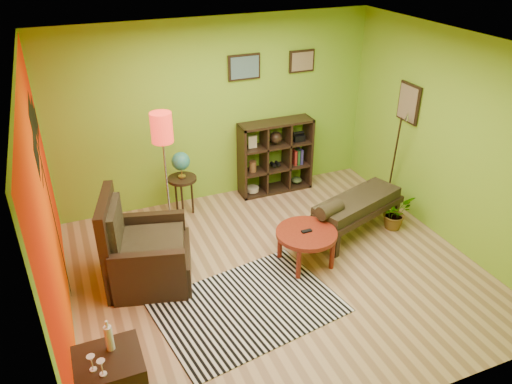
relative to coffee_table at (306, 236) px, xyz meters
name	(u,v)px	position (x,y,z in m)	size (l,w,h in m)	color
ground	(276,271)	(-0.43, -0.03, -0.41)	(5.00, 5.00, 0.00)	tan
room_shell	(271,142)	(-0.52, -0.01, 1.39)	(5.04, 4.54, 2.82)	#7DB427
zebra_rug	(248,306)	(-1.01, -0.51, -0.41)	(2.03, 1.42, 0.01)	silver
coffee_table	(306,236)	(0.00, 0.00, 0.00)	(0.78, 0.78, 0.50)	maroon
armchair	(144,256)	(-1.99, 0.45, -0.06)	(1.18, 1.17, 1.18)	black
floor_lamp	(163,140)	(-1.49, 1.14, 1.12)	(0.28, 0.28, 1.89)	silver
globe_table	(181,169)	(-1.14, 1.77, 0.37)	(0.43, 0.43, 1.04)	black
cube_shelf	(276,157)	(0.49, 2.00, 0.19)	(1.20, 0.35, 1.20)	black
bench	(355,206)	(0.96, 0.37, 0.03)	(1.59, 0.99, 0.70)	black
potted_plant	(394,215)	(1.59, 0.28, -0.21)	(0.46, 0.51, 0.40)	#26661E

